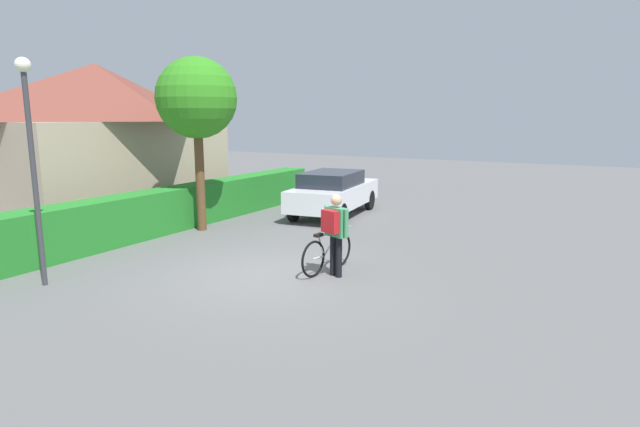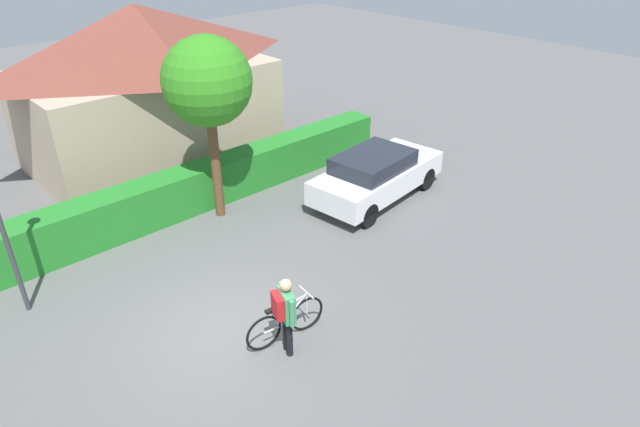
% 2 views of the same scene
% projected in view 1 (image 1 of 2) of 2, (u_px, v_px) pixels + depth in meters
% --- Properties ---
extents(ground_plane, '(60.00, 60.00, 0.00)m').
position_uv_depth(ground_plane, '(268.00, 275.00, 10.84)').
color(ground_plane, '#5A5A5A').
extents(hedge_row, '(18.14, 0.90, 1.21)m').
position_uv_depth(hedge_row, '(105.00, 223.00, 13.09)').
color(hedge_row, '#227826').
rests_on(hedge_row, ground).
extents(house_distant, '(7.86, 5.05, 4.95)m').
position_uv_depth(house_distant, '(100.00, 138.00, 17.48)').
color(house_distant, tan).
rests_on(house_distant, ground).
extents(parked_car_near, '(4.48, 2.25, 1.47)m').
position_uv_depth(parked_car_near, '(333.00, 192.00, 17.16)').
color(parked_car_near, silver).
rests_on(parked_car_near, ground).
extents(bicycle, '(1.75, 0.50, 0.94)m').
position_uv_depth(bicycle, '(327.00, 253.00, 10.99)').
color(bicycle, black).
rests_on(bicycle, ground).
extents(person_rider, '(0.47, 0.65, 1.70)m').
position_uv_depth(person_rider, '(335.00, 227.00, 10.53)').
color(person_rider, black).
rests_on(person_rider, ground).
extents(street_lamp, '(0.28, 0.28, 4.30)m').
position_uv_depth(street_lamp, '(31.00, 142.00, 9.67)').
color(street_lamp, '#38383D').
rests_on(street_lamp, ground).
extents(tree_kerbside, '(2.24, 2.24, 4.86)m').
position_uv_depth(tree_kerbside, '(197.00, 99.00, 14.40)').
color(tree_kerbside, brown).
rests_on(tree_kerbside, ground).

